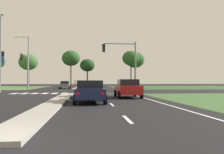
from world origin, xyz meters
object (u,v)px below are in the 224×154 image
treeline_third (71,58)px  treeline_sixth (131,58)px  car_grey_fourth (65,85)px  treeline_second (28,62)px  pedestrian_at_median (75,83)px  street_lamp_second (1,50)px  treeline_fourth (87,65)px  treeline_fifth (135,60)px  traffic_signal_near_right (124,58)px  car_red_second (128,88)px  traffic_signal_far_left (26,65)px  street_lamp_third (27,60)px  car_navy_third (90,91)px  car_blue_near (92,89)px

treeline_third → treeline_sixth: treeline_third is taller
car_grey_fourth → treeline_third: (-0.13, 19.57, 6.88)m
treeline_second → pedestrian_at_median: bearing=-54.5°
street_lamp_second → pedestrian_at_median: street_lamp_second is taller
treeline_fourth → treeline_fifth: 13.12m
traffic_signal_near_right → street_lamp_second: bearing=165.1°
car_red_second → treeline_fourth: 47.77m
traffic_signal_far_left → treeline_third: (5.25, 28.07, 3.69)m
traffic_signal_near_right → street_lamp_third: street_lamp_third is taller
traffic_signal_far_left → pedestrian_at_median: size_ratio=3.50×
treeline_third → treeline_sixth: size_ratio=1.01×
treeline_fourth → treeline_sixth: bearing=-12.4°
street_lamp_third → car_navy_third: bearing=-70.3°
street_lamp_second → pedestrian_at_median: 18.51m
car_grey_fourth → treeline_fourth: treeline_fourth is taller
street_lamp_second → treeline_fifth: street_lamp_second is taller
traffic_signal_far_left → treeline_fifth: 35.86m
traffic_signal_near_right → street_lamp_third: 24.88m
traffic_signal_far_left → treeline_fifth: (22.66, 27.59, 3.35)m
treeline_second → treeline_sixth: treeline_sixth is taller
traffic_signal_near_right → traffic_signal_far_left: bearing=139.8°
treeline_fifth → treeline_third: bearing=178.4°
car_navy_third → street_lamp_second: (-11.04, 16.08, 4.60)m
pedestrian_at_median → treeline_fifth: treeline_fifth is taller
street_lamp_second → treeline_sixth: bearing=56.3°
car_blue_near → traffic_signal_far_left: (-9.99, 18.51, 3.18)m
car_grey_fourth → treeline_second: (-10.85, 17.67, 5.58)m
car_grey_fourth → street_lamp_third: (-6.91, -0.67, 4.70)m
traffic_signal_near_right → treeline_third: treeline_third is taller
treeline_fourth → treeline_sixth: treeline_sixth is taller
street_lamp_third → pedestrian_at_median: 9.91m
pedestrian_at_median → treeline_fourth: (2.29, 20.47, 4.63)m
treeline_fifth → car_red_second: bearing=-101.6°
car_navy_third → treeline_fifth: treeline_fifth is taller
pedestrian_at_median → treeline_fourth: size_ratio=0.22×
car_red_second → car_grey_fourth: size_ratio=1.07×
traffic_signal_far_left → treeline_sixth: (21.27, 26.08, 3.65)m
pedestrian_at_median → treeline_second: bearing=40.3°
treeline_third → street_lamp_third: bearing=-108.5°
treeline_fifth → treeline_second: bearing=-177.1°
car_grey_fourth → treeline_sixth: size_ratio=0.44×
traffic_signal_near_right → street_lamp_third: (-15.37, 19.52, 1.37)m
street_lamp_third → treeline_sixth: street_lamp_third is taller
traffic_signal_far_left → car_navy_third: bearing=-67.6°
car_blue_near → treeline_sixth: size_ratio=0.47×
treeline_third → treeline_sixth: (16.03, -1.99, -0.04)m
street_lamp_second → pedestrian_at_median: size_ratio=5.82×
street_lamp_second → treeline_third: treeline_third is taller
treeline_fourth → treeline_sixth: size_ratio=0.78×
treeline_fifth → treeline_sixth: 2.07m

